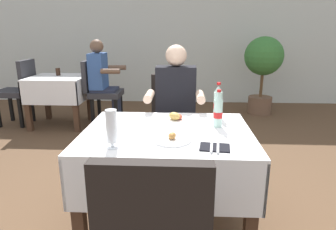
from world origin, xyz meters
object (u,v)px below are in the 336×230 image
(background_patron, at_px, (103,78))
(cola_bottle_primary, at_px, (218,111))
(background_chair_right, at_px, (100,89))
(napkin_cutlery_set, at_px, (215,147))
(plate_far_diner, at_px, (177,118))
(seated_diner_far, at_px, (175,107))
(background_table_tumbler, at_px, (58,72))
(background_dining_table, at_px, (59,90))
(background_chair_left, at_px, (19,88))
(main_dining_table, at_px, (167,154))
(plate_near_camera, at_px, (172,139))
(beer_glass_left, at_px, (112,129))
(cola_bottle_secondary, at_px, (218,102))
(potted_plant_corner, at_px, (263,64))
(chair_far_diner_seat, at_px, (172,120))

(background_patron, bearing_deg, cola_bottle_primary, -57.64)
(background_chair_right, bearing_deg, background_patron, -0.00)
(background_patron, bearing_deg, napkin_cutlery_set, -62.69)
(plate_far_diner, bearing_deg, seated_diner_far, 93.34)
(background_chair_right, bearing_deg, background_table_tumbler, 170.52)
(napkin_cutlery_set, relative_size, background_patron, 0.15)
(seated_diner_far, distance_m, background_dining_table, 2.38)
(background_chair_left, distance_m, background_patron, 1.28)
(seated_diner_far, relative_size, plate_far_diner, 5.62)
(napkin_cutlery_set, bearing_deg, plate_far_diner, 113.81)
(main_dining_table, relative_size, background_chair_right, 1.15)
(background_dining_table, bearing_deg, main_dining_table, -53.47)
(napkin_cutlery_set, relative_size, background_table_tumbler, 1.77)
(plate_near_camera, height_order, background_table_tumbler, background_table_tumbler)
(plate_near_camera, bearing_deg, beer_glass_left, -158.68)
(main_dining_table, xyz_separation_m, background_patron, (-1.06, 2.33, 0.15))
(background_chair_left, xyz_separation_m, background_patron, (1.27, -0.00, 0.16))
(cola_bottle_secondary, distance_m, background_chair_right, 2.50)
(plate_far_diner, distance_m, potted_plant_corner, 3.23)
(background_chair_left, xyz_separation_m, background_table_tumbler, (0.58, 0.11, 0.23))
(main_dining_table, height_order, beer_glass_left, beer_glass_left)
(background_chair_left, bearing_deg, napkin_cutlery_set, -44.94)
(napkin_cutlery_set, bearing_deg, plate_near_camera, 157.07)
(background_patron, bearing_deg, background_chair_left, 180.00)
(seated_diner_far, bearing_deg, background_chair_right, 125.69)
(beer_glass_left, relative_size, potted_plant_corner, 0.17)
(cola_bottle_primary, relative_size, background_chair_right, 0.27)
(background_chair_left, bearing_deg, potted_plant_corner, 12.46)
(background_dining_table, height_order, background_patron, background_patron)
(chair_far_diner_seat, distance_m, plate_near_camera, 1.05)
(background_chair_left, bearing_deg, plate_far_diner, -41.30)
(napkin_cutlery_set, relative_size, potted_plant_corner, 0.15)
(plate_far_diner, xyz_separation_m, potted_plant_corner, (1.36, 2.93, 0.09))
(plate_near_camera, distance_m, beer_glass_left, 0.37)
(plate_near_camera, relative_size, cola_bottle_secondary, 0.87)
(plate_near_camera, bearing_deg, background_table_tumbler, 124.47)
(seated_diner_far, relative_size, background_chair_left, 1.30)
(seated_diner_far, relative_size, background_chair_right, 1.30)
(beer_glass_left, distance_m, background_dining_table, 3.02)
(background_chair_left, bearing_deg, chair_far_diner_seat, -32.45)
(main_dining_table, height_order, cola_bottle_secondary, cola_bottle_secondary)
(beer_glass_left, bearing_deg, background_table_tumbler, 118.01)
(main_dining_table, xyz_separation_m, background_chair_left, (-2.33, 2.33, -0.01))
(seated_diner_far, relative_size, background_patron, 1.00)
(napkin_cutlery_set, bearing_deg, background_dining_table, 127.54)
(main_dining_table, height_order, seated_diner_far, seated_diner_far)
(plate_near_camera, height_order, background_dining_table, plate_near_camera)
(chair_far_diner_seat, distance_m, cola_bottle_primary, 0.87)
(background_dining_table, distance_m, background_table_tumbler, 0.28)
(potted_plant_corner, bearing_deg, seated_diner_far, -119.88)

